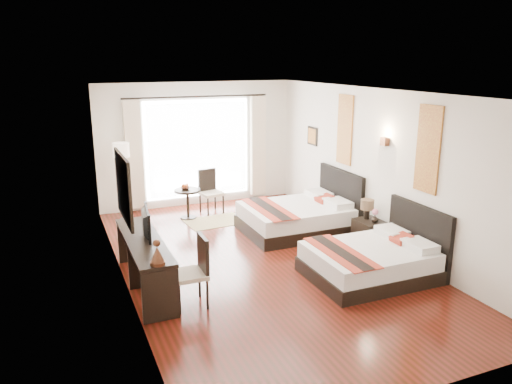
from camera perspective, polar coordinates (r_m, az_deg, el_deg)
name	(u,v)px	position (r m, az deg, el deg)	size (l,w,h in m)	color
floor	(263,261)	(8.46, 0.76, -7.94)	(4.50, 7.50, 0.01)	#39150A
ceiling	(263,92)	(7.81, 0.83, 11.31)	(4.50, 7.50, 0.02)	white
wall_headboard	(379,169)	(9.13, 13.84, 2.60)	(0.01, 7.50, 2.80)	silver
wall_desk	(120,195)	(7.44, -15.27, -0.28)	(0.01, 7.50, 2.80)	silver
wall_window	(197,144)	(11.48, -6.72, 5.42)	(4.50, 0.01, 2.80)	silver
wall_entry	(422,267)	(4.98, 18.43, -8.16)	(4.50, 0.01, 2.80)	silver
window_glass	(198,149)	(11.48, -6.68, 4.92)	(2.40, 0.02, 2.20)	white
sheer_curtain	(198,149)	(11.43, -6.60, 4.87)	(2.30, 0.02, 2.10)	white
drape_left	(134,155)	(11.08, -13.76, 4.12)	(0.35, 0.14, 2.35)	beige
drape_right	(258,146)	(11.87, 0.22, 5.25)	(0.35, 0.14, 2.35)	beige
art_panel_near	(428,149)	(8.09, 19.07, 4.63)	(0.03, 0.50, 1.35)	maroon
art_panel_far	(345,130)	(9.94, 10.11, 7.01)	(0.03, 0.50, 1.35)	maroon
wall_sconce	(385,142)	(8.85, 14.50, 5.61)	(0.10, 0.14, 0.14)	#482919
mirror_frame	(123,188)	(7.19, -14.92, 0.47)	(0.04, 1.25, 0.95)	black
mirror_glass	(125,188)	(7.20, -14.72, 0.49)	(0.01, 1.12, 0.82)	white
bed_near	(374,260)	(8.01, 13.31, -7.52)	(1.89, 1.48, 1.06)	black
bed_far	(299,216)	(9.83, 4.99, -2.77)	(2.05, 1.60, 1.15)	black
nightstand	(369,235)	(9.14, 12.84, -4.76)	(0.44, 0.54, 0.52)	black
table_lamp	(367,206)	(9.08, 12.60, -1.58)	(0.24, 0.24, 0.38)	black
vase	(375,220)	(8.96, 13.41, -3.11)	(0.13, 0.13, 0.14)	black
console_desk	(145,263)	(7.60, -12.59, -7.95)	(0.50, 2.20, 0.76)	black
television	(142,223)	(7.50, -12.85, -3.43)	(0.75, 0.10, 0.43)	black
bronze_figurine	(157,254)	(6.49, -11.22, -6.93)	(0.20, 0.20, 0.30)	#482919
desk_chair	(191,285)	(6.99, -7.41, -10.49)	(0.46, 0.46, 0.98)	beige
floor_lamp	(121,155)	(10.56, -15.14, 4.08)	(0.33, 0.33, 1.64)	black
side_table	(188,204)	(10.64, -7.79, -1.36)	(0.55, 0.55, 0.64)	black
fruit_bowl	(185,188)	(10.57, -8.09, 0.44)	(0.21, 0.21, 0.05)	#4D331B
window_chair	(211,200)	(10.98, -5.15, -0.91)	(0.51, 0.51, 0.96)	beige
jute_rug	(215,221)	(10.46, -4.67, -3.36)	(1.19, 0.81, 0.01)	tan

